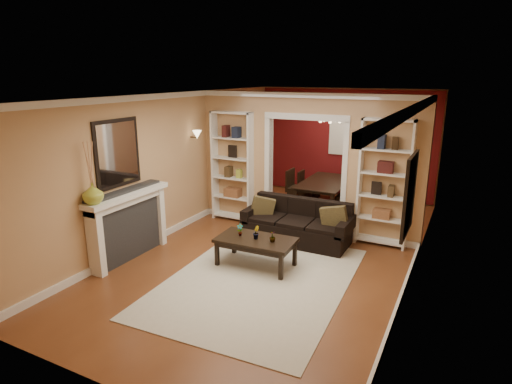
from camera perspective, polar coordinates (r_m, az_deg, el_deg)
The scene contains 30 objects.
floor at distance 7.76m, azimuth 3.21°, elevation -7.56°, with size 8.00×8.00×0.00m, color brown.
ceiling at distance 7.15m, azimuth 3.55°, elevation 12.77°, with size 8.00×8.00×0.00m, color white.
wall_back at distance 11.06m, azimuth 11.76°, elevation 6.42°, with size 8.00×8.00×0.00m, color tan.
wall_front at distance 4.18m, azimuth -19.53°, elevation -9.34°, with size 8.00×8.00×0.00m, color tan.
wall_left at distance 8.47m, azimuth -10.75°, elevation 3.74°, with size 8.00×8.00×0.00m, color tan.
wall_right at distance 6.79m, azimuth 21.03°, elevation 0.05°, with size 8.00×8.00×0.00m, color tan.
partition_wall at distance 8.43m, azimuth 6.65°, elevation 3.85°, with size 4.50×0.15×2.70m, color tan.
red_back_panel at distance 11.03m, azimuth 11.71°, elevation 6.24°, with size 4.44×0.04×2.64m, color maroon.
dining_window at distance 10.96m, azimuth 11.72°, elevation 7.40°, with size 0.78×0.03×0.98m, color #8CA5CC.
area_rug at distance 6.64m, azimuth 0.37°, elevation -11.68°, with size 2.57×3.59×0.01m, color beige.
sofa at distance 7.96m, azimuth 5.52°, elevation -4.02°, with size 1.98×0.86×0.78m, color black.
pillow_left at distance 8.14m, azimuth 0.89°, elevation -1.98°, with size 0.42×0.12×0.42m, color brown.
pillow_right at distance 7.66m, azimuth 10.41°, elevation -3.28°, with size 0.45×0.13×0.45m, color brown.
coffee_table at distance 7.01m, azimuth -0.02°, elevation -8.04°, with size 1.26×0.68×0.48m, color black.
plant_left at distance 7.01m, azimuth -2.16°, elevation -5.07°, with size 0.10×0.07×0.20m, color #336626.
plant_center at distance 6.88m, azimuth -0.02°, elevation -5.42°, with size 0.12×0.09×0.21m, color #336626.
plant_right at distance 6.77m, azimuth 2.21°, elevation -5.97°, with size 0.10×0.10×0.17m, color #336626.
bookshelf_left at distance 8.96m, azimuth -3.11°, elevation 3.33°, with size 0.90×0.30×2.30m, color white.
bookshelf_right at distance 7.92m, azimuth 16.73°, elevation 1.05°, with size 0.90×0.30×2.30m, color white.
fireplace at distance 7.47m, azimuth -16.45°, elevation -4.36°, with size 0.32×1.70×1.16m, color white.
vase at distance 6.80m, azimuth -20.93°, elevation -0.17°, with size 0.31×0.31×0.32m, color #A3B339.
mirror at distance 7.26m, azimuth -18.00°, elevation 4.93°, with size 0.03×0.95×1.10m, color silver.
wall_sconce at distance 8.76m, azimuth -8.19°, elevation 7.43°, with size 0.18×0.18×0.22m, color #FFE0A5.
framed_art at distance 5.78m, azimuth 19.71°, elevation -0.35°, with size 0.04×0.85×1.05m, color black.
dining_table at distance 10.07m, azimuth 9.39°, elevation -0.37°, with size 1.01×1.81×0.64m, color black.
dining_chair_nw at distance 9.93m, azimuth 5.88°, elevation 0.41°, with size 0.46×0.46×0.93m, color black.
dining_chair_ne at distance 9.62m, azimuth 11.99°, elevation -0.65°, with size 0.41×0.41×0.83m, color black.
dining_chair_sw at distance 10.49m, azimuth 7.05°, elevation 0.76°, with size 0.38×0.38×0.77m, color black.
dining_chair_se at distance 10.18m, azimuth 12.88°, elevation 0.17°, with size 0.41×0.41×0.82m, color black.
chandelier at distance 9.73m, azimuth 9.91°, elevation 9.29°, with size 0.50×0.50×0.30m, color #322416.
Camera 1 is at (2.84, -6.55, 3.04)m, focal length 30.00 mm.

